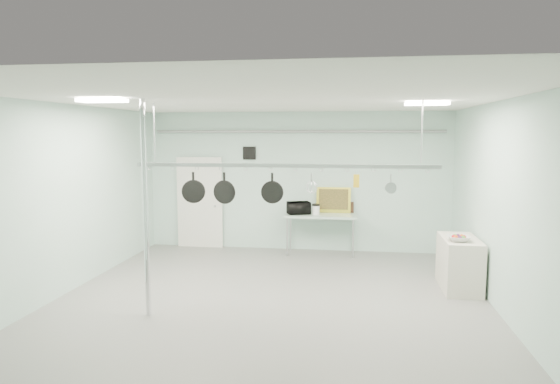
% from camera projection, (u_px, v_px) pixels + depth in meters
% --- Properties ---
extents(floor, '(8.00, 8.00, 0.00)m').
position_uv_depth(floor, '(268.00, 307.00, 7.80)').
color(floor, gray).
rests_on(floor, ground).
extents(ceiling, '(7.00, 8.00, 0.02)m').
position_uv_depth(ceiling, '(267.00, 100.00, 7.43)').
color(ceiling, silver).
rests_on(ceiling, back_wall).
extents(back_wall, '(7.00, 0.02, 3.20)m').
position_uv_depth(back_wall, '(296.00, 181.00, 11.54)').
color(back_wall, '#A8C9BD').
rests_on(back_wall, floor).
extents(right_wall, '(0.02, 8.00, 3.20)m').
position_uv_depth(right_wall, '(508.00, 211.00, 7.12)').
color(right_wall, '#A8C9BD').
rests_on(right_wall, floor).
extents(door, '(1.10, 0.10, 2.20)m').
position_uv_depth(door, '(200.00, 203.00, 11.88)').
color(door, silver).
rests_on(door, floor).
extents(wall_vent, '(0.30, 0.04, 0.30)m').
position_uv_depth(wall_vent, '(249.00, 153.00, 11.60)').
color(wall_vent, black).
rests_on(wall_vent, back_wall).
extents(conduit_pipe, '(6.60, 0.07, 0.07)m').
position_uv_depth(conduit_pipe, '(296.00, 131.00, 11.31)').
color(conduit_pipe, gray).
rests_on(conduit_pipe, back_wall).
extents(chrome_pole, '(0.08, 0.08, 3.20)m').
position_uv_depth(chrome_pole, '(146.00, 209.00, 7.27)').
color(chrome_pole, silver).
rests_on(chrome_pole, floor).
extents(prep_table, '(1.60, 0.70, 0.91)m').
position_uv_depth(prep_table, '(321.00, 218.00, 11.16)').
color(prep_table, '#A5C2B6').
rests_on(prep_table, floor).
extents(side_cabinet, '(0.60, 1.20, 0.90)m').
position_uv_depth(side_cabinet, '(459.00, 264.00, 8.68)').
color(side_cabinet, beige).
rests_on(side_cabinet, floor).
extents(pot_rack, '(4.80, 0.06, 1.00)m').
position_uv_depth(pot_rack, '(283.00, 164.00, 7.81)').
color(pot_rack, '#B7B7BC').
rests_on(pot_rack, ceiling).
extents(light_panel_left, '(0.65, 0.30, 0.05)m').
position_uv_depth(light_panel_left, '(102.00, 100.00, 6.96)').
color(light_panel_left, white).
rests_on(light_panel_left, ceiling).
extents(light_panel_right, '(0.65, 0.30, 0.05)m').
position_uv_depth(light_panel_right, '(427.00, 104.00, 7.68)').
color(light_panel_right, white).
rests_on(light_panel_right, ceiling).
extents(microwave, '(0.58, 0.49, 0.27)m').
position_uv_depth(microwave, '(299.00, 208.00, 11.18)').
color(microwave, black).
rests_on(microwave, prep_table).
extents(coffee_canister, '(0.18, 0.18, 0.20)m').
position_uv_depth(coffee_canister, '(316.00, 210.00, 11.12)').
color(coffee_canister, white).
rests_on(coffee_canister, prep_table).
extents(painting_large, '(0.78, 0.14, 0.58)m').
position_uv_depth(painting_large, '(333.00, 200.00, 11.37)').
color(painting_large, yellow).
rests_on(painting_large, prep_table).
extents(painting_small, '(0.31, 0.10, 0.25)m').
position_uv_depth(painting_small, '(347.00, 207.00, 11.35)').
color(painting_small, black).
rests_on(painting_small, prep_table).
extents(fruit_bowl, '(0.39, 0.39, 0.09)m').
position_uv_depth(fruit_bowl, '(459.00, 238.00, 8.37)').
color(fruit_bowl, silver).
rests_on(fruit_bowl, side_cabinet).
extents(skillet_left, '(0.38, 0.14, 0.50)m').
position_uv_depth(skillet_left, '(193.00, 187.00, 8.06)').
color(skillet_left, black).
rests_on(skillet_left, pot_rack).
extents(skillet_mid, '(0.38, 0.13, 0.52)m').
position_uv_depth(skillet_mid, '(224.00, 188.00, 7.99)').
color(skillet_mid, black).
rests_on(skillet_mid, pot_rack).
extents(skillet_right, '(0.36, 0.07, 0.49)m').
position_uv_depth(skillet_right, '(272.00, 188.00, 7.88)').
color(skillet_right, black).
rests_on(skillet_right, pot_rack).
extents(whisk, '(0.23, 0.23, 0.30)m').
position_uv_depth(whisk, '(312.00, 183.00, 7.78)').
color(whisk, '#B8B8BD').
rests_on(whisk, pot_rack).
extents(grater, '(0.09, 0.05, 0.22)m').
position_uv_depth(grater, '(356.00, 181.00, 7.67)').
color(grater, yellow).
rests_on(grater, pot_rack).
extents(saucepan, '(0.18, 0.10, 0.30)m').
position_uv_depth(saucepan, '(391.00, 184.00, 7.61)').
color(saucepan, '#BABABF').
rests_on(saucepan, pot_rack).
extents(fruit_cluster, '(0.24, 0.24, 0.09)m').
position_uv_depth(fruit_cluster, '(459.00, 236.00, 8.37)').
color(fruit_cluster, red).
rests_on(fruit_cluster, fruit_bowl).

